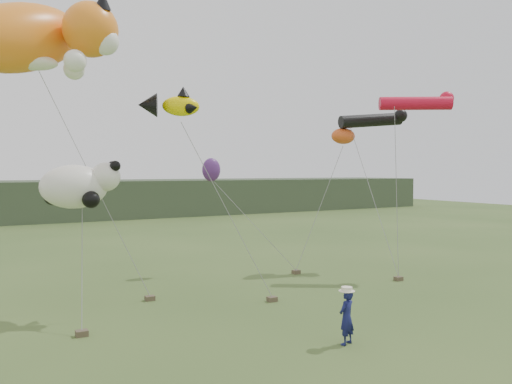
{
  "coord_description": "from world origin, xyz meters",
  "views": [
    {
      "loc": [
        -9.59,
        -11.99,
        5.06
      ],
      "look_at": [
        -1.15,
        3.0,
        4.33
      ],
      "focal_mm": 35.0,
      "sensor_mm": 36.0,
      "label": 1
    }
  ],
  "objects": [
    {
      "name": "ground",
      "position": [
        0.0,
        0.0,
        0.0
      ],
      "size": [
        120.0,
        120.0,
        0.0
      ],
      "primitive_type": "plane",
      "color": "#385123",
      "rests_on": "ground"
    },
    {
      "name": "headland",
      "position": [
        -3.11,
        44.69,
        1.92
      ],
      "size": [
        90.0,
        13.0,
        4.0
      ],
      "color": "#2D3D28",
      "rests_on": "ground"
    },
    {
      "name": "festival_attendant",
      "position": [
        -0.26,
        -0.8,
        0.8
      ],
      "size": [
        0.68,
        0.56,
        1.6
      ],
      "primitive_type": "imported",
      "rotation": [
        0.0,
        0.0,
        3.48
      ],
      "color": "#14184E",
      "rests_on": "ground"
    },
    {
      "name": "sandbag_anchors",
      "position": [
        0.22,
        5.55,
        0.09
      ],
      "size": [
        14.54,
        4.76,
        0.18
      ],
      "color": "brown",
      "rests_on": "ground"
    },
    {
      "name": "cat_kite",
      "position": [
        -7.57,
        7.57,
        9.84
      ],
      "size": [
        7.02,
        5.07,
        3.92
      ],
      "color": "orange",
      "rests_on": "ground"
    },
    {
      "name": "fish_kite",
      "position": [
        -3.34,
        5.64,
        7.48
      ],
      "size": [
        2.4,
        1.59,
        1.17
      ],
      "color": "#F6DC02",
      "rests_on": "ground"
    },
    {
      "name": "tube_kites",
      "position": [
        9.36,
        6.84,
        8.11
      ],
      "size": [
        4.42,
        4.33,
        1.76
      ],
      "color": "black",
      "rests_on": "ground"
    },
    {
      "name": "panda_kite",
      "position": [
        -6.43,
        6.16,
        4.55
      ],
      "size": [
        2.7,
        1.74,
        1.68
      ],
      "color": "white",
      "rests_on": "ground"
    },
    {
      "name": "misc_kites",
      "position": [
        4.58,
        9.56,
        6.16
      ],
      "size": [
        7.86,
        2.82,
        2.78
      ],
      "color": "#DB511D",
      "rests_on": "ground"
    }
  ]
}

